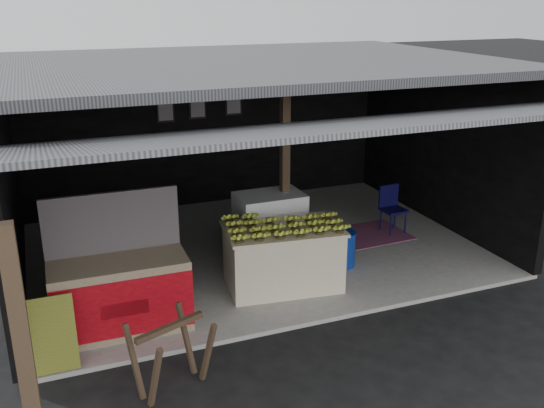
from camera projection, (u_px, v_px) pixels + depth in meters
name	position (u px, v px, depth m)	size (l,w,h in m)	color
ground	(320.00, 324.00, 7.60)	(80.00, 80.00, 0.00)	black
concrete_slab	(253.00, 248.00, 9.78)	(7.00, 5.00, 0.06)	gray
shophouse	(245.00, 118.00, 9.38)	(7.40, 7.29, 3.02)	black
banana_table	(283.00, 257.00, 8.34)	(1.68, 1.16, 0.87)	silver
banana_pile	(283.00, 222.00, 8.17)	(1.46, 0.87, 0.17)	yellow
white_crate	(270.00, 229.00, 9.05)	(0.99, 0.68, 1.09)	white
neighbor_stall	(120.00, 291.00, 7.24)	(1.61, 0.75, 1.65)	#998466
green_signboard	(49.00, 335.00, 6.45)	(0.56, 0.04, 0.84)	black
sawhorse	(171.00, 349.00, 6.18)	(0.89, 0.89, 0.78)	#453122
water_barrel	(343.00, 250.00, 9.01)	(0.35, 0.35, 0.51)	navy
plastic_chair	(391.00, 205.00, 10.31)	(0.40, 0.40, 0.80)	#0D0A39
magenta_rug	(363.00, 235.00, 10.23)	(1.50, 1.00, 0.01)	#6A1753
picture_frames	(199.00, 108.00, 11.20)	(1.62, 0.04, 0.46)	black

